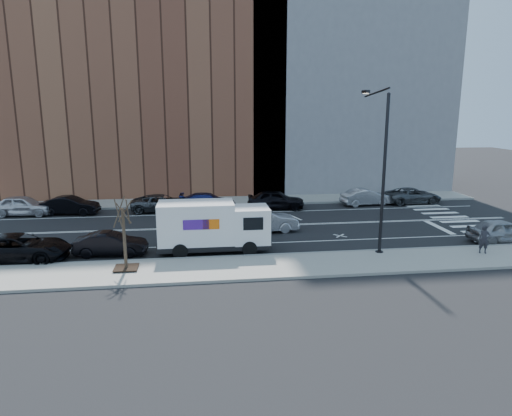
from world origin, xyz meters
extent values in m
plane|color=black|center=(0.00, 0.00, 0.00)|extent=(120.00, 120.00, 0.00)
cube|color=gray|center=(0.00, -8.80, 0.07)|extent=(44.00, 3.60, 0.15)
cube|color=gray|center=(0.00, 8.80, 0.07)|extent=(44.00, 3.60, 0.15)
cube|color=gray|center=(0.00, -7.00, 0.08)|extent=(44.00, 0.25, 0.17)
cube|color=gray|center=(0.00, 7.00, 0.08)|extent=(44.00, 0.25, 0.17)
cube|color=brown|center=(-8.00, 15.60, 11.00)|extent=(26.00, 10.00, 22.00)
cube|color=slate|center=(12.00, 15.60, 13.00)|extent=(20.00, 10.00, 26.00)
cylinder|color=black|center=(7.00, -7.40, 4.50)|extent=(0.18, 0.18, 9.00)
cylinder|color=black|center=(7.00, -7.40, 0.10)|extent=(0.44, 0.44, 0.20)
sphere|color=black|center=(7.00, -7.40, 8.95)|extent=(0.20, 0.20, 0.20)
cylinder|color=black|center=(7.00, -5.70, 9.10)|extent=(0.11, 3.49, 0.48)
cube|color=black|center=(7.00, -4.00, 9.20)|extent=(0.25, 0.80, 0.18)
cube|color=#FFF2CC|center=(7.00, -4.00, 9.10)|extent=(0.18, 0.55, 0.03)
cube|color=black|center=(-7.00, -8.40, 0.23)|extent=(1.20, 1.20, 0.04)
cylinder|color=#382B1E|center=(-7.00, -8.40, 1.75)|extent=(0.16, 0.16, 3.20)
cylinder|color=#382B1E|center=(-6.75, -8.40, 3.15)|extent=(0.06, 0.80, 1.44)
cylinder|color=#382B1E|center=(-6.92, -8.16, 3.15)|extent=(0.81, 0.31, 1.19)
cylinder|color=#382B1E|center=(-7.20, -8.25, 3.15)|extent=(0.58, 0.76, 1.50)
cylinder|color=#382B1E|center=(-7.20, -8.55, 3.15)|extent=(0.47, 0.61, 1.37)
cylinder|color=#382B1E|center=(-6.92, -8.64, 3.15)|extent=(0.72, 0.29, 1.13)
cube|color=black|center=(-2.46, -5.60, 0.46)|extent=(6.37, 2.20, 0.31)
cube|color=white|center=(-0.20, -5.62, 1.59)|extent=(2.07, 2.22, 2.05)
cube|color=black|center=(0.84, -5.62, 1.90)|extent=(0.07, 1.90, 0.97)
cube|color=black|center=(-0.21, -6.73, 1.90)|extent=(1.13, 0.05, 0.72)
cube|color=black|center=(-0.20, -4.50, 1.90)|extent=(1.13, 0.05, 0.72)
cube|color=black|center=(0.80, -5.62, 0.56)|extent=(0.17, 2.05, 0.36)
cube|color=white|center=(-3.38, -5.59, 1.79)|extent=(4.32, 2.29, 2.36)
cube|color=#47198C|center=(-3.39, -6.74, 1.95)|extent=(1.43, 0.03, 0.56)
cube|color=orange|center=(-2.57, -6.75, 1.95)|extent=(0.92, 0.03, 0.56)
cube|color=#47198C|center=(-3.37, -4.45, 1.95)|extent=(1.43, 0.03, 0.56)
cube|color=orange|center=(-2.55, -4.45, 1.95)|extent=(0.92, 0.03, 0.56)
cylinder|color=black|center=(-0.42, -6.64, 0.43)|extent=(0.86, 0.29, 0.86)
cylinder|color=black|center=(-0.40, -4.59, 0.43)|extent=(0.86, 0.29, 0.86)
cylinder|color=black|center=(-4.31, -6.61, 0.43)|extent=(0.86, 0.29, 0.86)
cylinder|color=black|center=(-4.29, -4.56, 0.43)|extent=(0.86, 0.29, 0.86)
imported|color=silver|center=(-16.80, 5.61, 0.79)|extent=(4.79, 2.23, 1.59)
imported|color=black|center=(-13.23, 5.54, 0.72)|extent=(4.51, 2.06, 1.43)
imported|color=#424448|center=(-6.13, 5.67, 0.69)|extent=(5.02, 2.44, 1.37)
imported|color=navy|center=(-2.40, 6.03, 0.67)|extent=(4.71, 2.08, 1.34)
imported|color=black|center=(3.20, 5.35, 0.80)|extent=(4.93, 2.52, 1.60)
imported|color=#AAAAAF|center=(11.20, 5.81, 0.71)|extent=(4.48, 2.01, 1.43)
imported|color=#45494C|center=(15.59, 6.07, 0.69)|extent=(5.05, 2.52, 1.37)
imported|color=silver|center=(1.08, -1.66, 0.78)|extent=(4.91, 2.17, 1.57)
imported|color=black|center=(-8.24, -5.49, 0.66)|extent=(4.11, 1.66, 1.33)
imported|color=black|center=(-13.05, -5.86, 0.75)|extent=(5.49, 2.70, 1.50)
imported|color=#99999D|center=(15.59, -5.99, 0.73)|extent=(4.28, 1.77, 1.45)
imported|color=#25242A|center=(12.79, -8.34, 0.96)|extent=(0.68, 0.55, 1.61)
camera|label=1|loc=(-3.30, -31.27, 8.23)|focal=32.00mm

